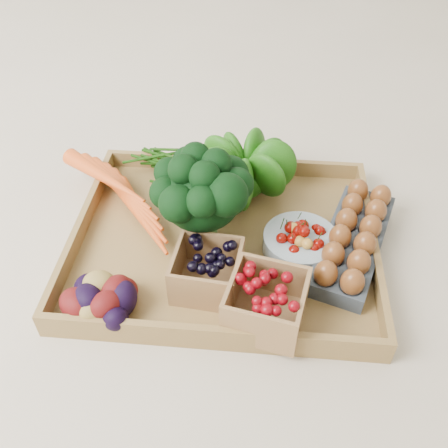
# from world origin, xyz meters

# --- Properties ---
(ground) EXTENTS (4.00, 4.00, 0.00)m
(ground) POSITION_xyz_m (0.00, 0.00, 0.00)
(ground) COLOR beige
(ground) RESTS_ON ground
(tray) EXTENTS (0.55, 0.45, 0.01)m
(tray) POSITION_xyz_m (0.00, 0.00, 0.01)
(tray) COLOR olive
(tray) RESTS_ON ground
(carrots) EXTENTS (0.24, 0.17, 0.06)m
(carrots) POSITION_xyz_m (-0.19, 0.07, 0.04)
(carrots) COLOR #EB541A
(carrots) RESTS_ON tray
(lettuce) EXTENTS (0.14, 0.14, 0.14)m
(lettuce) POSITION_xyz_m (0.03, 0.15, 0.08)
(lettuce) COLOR #16460A
(lettuce) RESTS_ON tray
(broccoli) EXTENTS (0.18, 0.18, 0.14)m
(broccoli) POSITION_xyz_m (-0.04, 0.00, 0.09)
(broccoli) COLOR black
(broccoli) RESTS_ON tray
(cherry_bowl) EXTENTS (0.13, 0.13, 0.04)m
(cherry_bowl) POSITION_xyz_m (0.14, -0.01, 0.03)
(cherry_bowl) COLOR #8C9EA5
(cherry_bowl) RESTS_ON tray
(egg_carton) EXTENTS (0.18, 0.30, 0.03)m
(egg_carton) POSITION_xyz_m (0.23, 0.00, 0.03)
(egg_carton) COLOR #3D444D
(egg_carton) RESTS_ON tray
(potatoes) EXTENTS (0.14, 0.14, 0.08)m
(potatoes) POSITION_xyz_m (-0.18, -0.17, 0.06)
(potatoes) COLOR #470B0B
(potatoes) RESTS_ON tray
(punnet_blackberry) EXTENTS (0.12, 0.12, 0.07)m
(punnet_blackberry) POSITION_xyz_m (-0.02, -0.11, 0.05)
(punnet_blackberry) COLOR black
(punnet_blackberry) RESTS_ON tray
(punnet_raspberry) EXTENTS (0.14, 0.14, 0.08)m
(punnet_raspberry) POSITION_xyz_m (0.08, -0.17, 0.06)
(punnet_raspberry) COLOR #67040B
(punnet_raspberry) RESTS_ON tray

